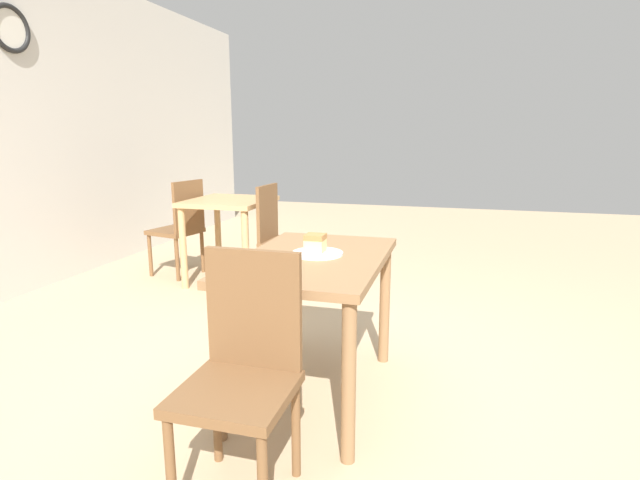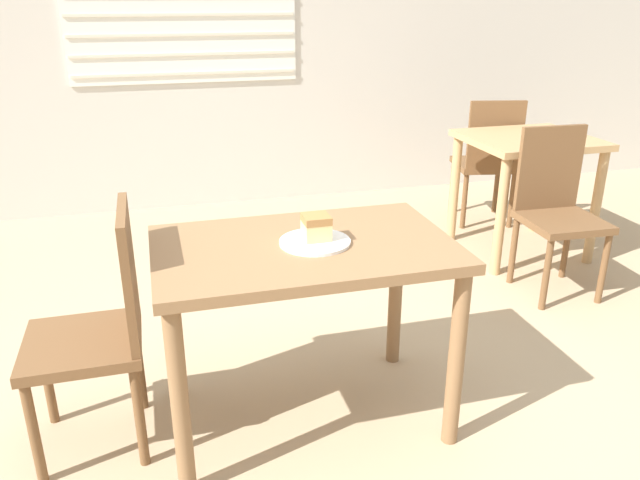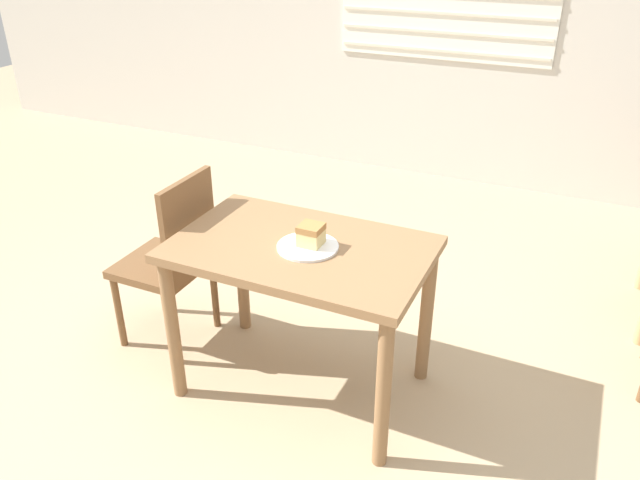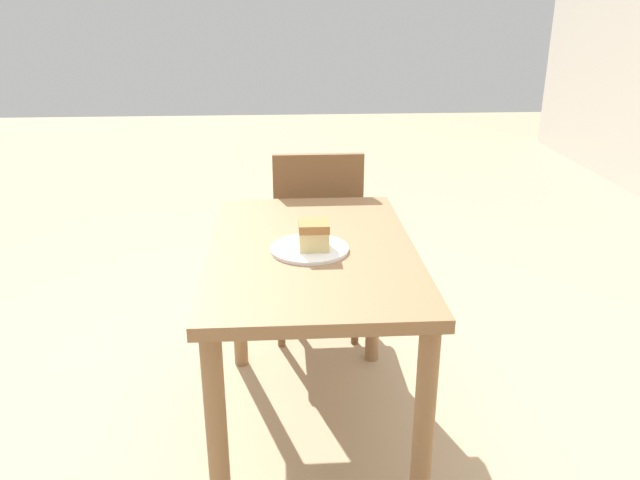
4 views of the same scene
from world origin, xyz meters
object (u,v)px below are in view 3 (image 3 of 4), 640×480
object	(u,v)px
dining_table_near	(301,269)
chair_near_window	(173,257)
plate	(308,247)
cake_slice	(311,235)

from	to	relation	value
dining_table_near	chair_near_window	world-z (taller)	chair_near_window
chair_near_window	plate	xyz separation A→B (m)	(0.77, -0.07, 0.26)
chair_near_window	plate	distance (m)	0.81
plate	chair_near_window	bearing A→B (deg)	174.85
chair_near_window	plate	bearing A→B (deg)	84.85
plate	dining_table_near	bearing A→B (deg)	165.89
plate	cake_slice	size ratio (longest dim) A/B	2.65
dining_table_near	plate	size ratio (longest dim) A/B	4.19
chair_near_window	cake_slice	bearing A→B (deg)	85.93
dining_table_near	plate	world-z (taller)	plate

